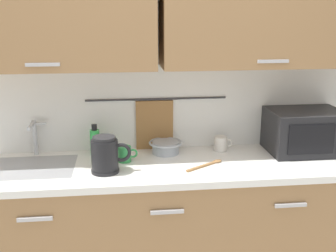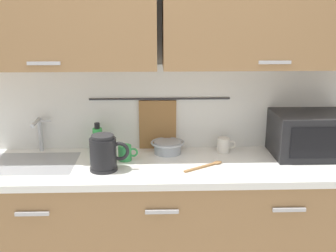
{
  "view_description": "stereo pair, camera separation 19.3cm",
  "coord_description": "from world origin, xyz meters",
  "px_view_note": "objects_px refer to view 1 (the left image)",
  "views": [
    {
      "loc": [
        -0.23,
        -2.02,
        1.79
      ],
      "look_at": [
        0.04,
        0.33,
        1.12
      ],
      "focal_mm": 44.75,
      "sensor_mm": 36.0,
      "label": 1
    },
    {
      "loc": [
        -0.04,
        -2.04,
        1.79
      ],
      "look_at": [
        0.04,
        0.33,
        1.12
      ],
      "focal_mm": 44.75,
      "sensor_mm": 36.0,
      "label": 2
    }
  ],
  "objects_px": {
    "mug_near_sink": "(125,154)",
    "wooden_spoon": "(209,164)",
    "microwave": "(305,131)",
    "mixing_bowl": "(166,146)",
    "electric_kettle": "(106,155)",
    "dish_soap_bottle": "(95,141)",
    "mug_by_kettle": "(221,144)"
  },
  "relations": [
    {
      "from": "microwave",
      "to": "mixing_bowl",
      "type": "xyz_separation_m",
      "value": [
        -0.88,
        0.07,
        -0.09
      ]
    },
    {
      "from": "microwave",
      "to": "mug_by_kettle",
      "type": "height_order",
      "value": "microwave"
    },
    {
      "from": "wooden_spoon",
      "to": "mug_near_sink",
      "type": "bearing_deg",
      "value": 166.41
    },
    {
      "from": "mixing_bowl",
      "to": "wooden_spoon",
      "type": "xyz_separation_m",
      "value": [
        0.23,
        -0.24,
        -0.04
      ]
    },
    {
      "from": "dish_soap_bottle",
      "to": "mug_near_sink",
      "type": "relative_size",
      "value": 1.63
    },
    {
      "from": "electric_kettle",
      "to": "mug_by_kettle",
      "type": "xyz_separation_m",
      "value": [
        0.73,
        0.28,
        -0.05
      ]
    },
    {
      "from": "dish_soap_bottle",
      "to": "mug_by_kettle",
      "type": "bearing_deg",
      "value": -1.53
    },
    {
      "from": "dish_soap_bottle",
      "to": "wooden_spoon",
      "type": "xyz_separation_m",
      "value": [
        0.67,
        -0.27,
        -0.08
      ]
    },
    {
      "from": "electric_kettle",
      "to": "mug_by_kettle",
      "type": "relative_size",
      "value": 1.89
    },
    {
      "from": "mixing_bowl",
      "to": "wooden_spoon",
      "type": "distance_m",
      "value": 0.33
    },
    {
      "from": "wooden_spoon",
      "to": "microwave",
      "type": "bearing_deg",
      "value": 14.58
    },
    {
      "from": "mug_by_kettle",
      "to": "mug_near_sink",
      "type": "bearing_deg",
      "value": -168.49
    },
    {
      "from": "dish_soap_bottle",
      "to": "mixing_bowl",
      "type": "height_order",
      "value": "dish_soap_bottle"
    },
    {
      "from": "mug_by_kettle",
      "to": "wooden_spoon",
      "type": "bearing_deg",
      "value": -118.46
    },
    {
      "from": "mug_near_sink",
      "to": "mixing_bowl",
      "type": "distance_m",
      "value": 0.29
    },
    {
      "from": "mug_near_sink",
      "to": "mixing_bowl",
      "type": "height_order",
      "value": "mug_near_sink"
    },
    {
      "from": "dish_soap_bottle",
      "to": "mug_near_sink",
      "type": "xyz_separation_m",
      "value": [
        0.18,
        -0.15,
        -0.04
      ]
    },
    {
      "from": "electric_kettle",
      "to": "mug_near_sink",
      "type": "height_order",
      "value": "electric_kettle"
    },
    {
      "from": "electric_kettle",
      "to": "mug_near_sink",
      "type": "xyz_separation_m",
      "value": [
        0.11,
        0.16,
        -0.05
      ]
    },
    {
      "from": "mug_near_sink",
      "to": "mug_by_kettle",
      "type": "relative_size",
      "value": 1.0
    },
    {
      "from": "electric_kettle",
      "to": "wooden_spoon",
      "type": "relative_size",
      "value": 0.92
    },
    {
      "from": "mixing_bowl",
      "to": "mug_by_kettle",
      "type": "relative_size",
      "value": 1.78
    },
    {
      "from": "microwave",
      "to": "electric_kettle",
      "type": "relative_size",
      "value": 2.03
    },
    {
      "from": "mug_near_sink",
      "to": "wooden_spoon",
      "type": "bearing_deg",
      "value": -13.59
    },
    {
      "from": "microwave",
      "to": "dish_soap_bottle",
      "type": "relative_size",
      "value": 2.35
    },
    {
      "from": "dish_soap_bottle",
      "to": "mixing_bowl",
      "type": "xyz_separation_m",
      "value": [
        0.44,
        -0.03,
        -0.04
      ]
    },
    {
      "from": "electric_kettle",
      "to": "dish_soap_bottle",
      "type": "relative_size",
      "value": 1.16
    },
    {
      "from": "microwave",
      "to": "mug_by_kettle",
      "type": "bearing_deg",
      "value": 172.01
    },
    {
      "from": "electric_kettle",
      "to": "wooden_spoon",
      "type": "bearing_deg",
      "value": 3.69
    },
    {
      "from": "mixing_bowl",
      "to": "electric_kettle",
      "type": "bearing_deg",
      "value": -142.88
    },
    {
      "from": "electric_kettle",
      "to": "wooden_spoon",
      "type": "xyz_separation_m",
      "value": [
        0.6,
        0.04,
        -0.1
      ]
    },
    {
      "from": "mug_near_sink",
      "to": "electric_kettle",
      "type": "bearing_deg",
      "value": -124.77
    }
  ]
}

